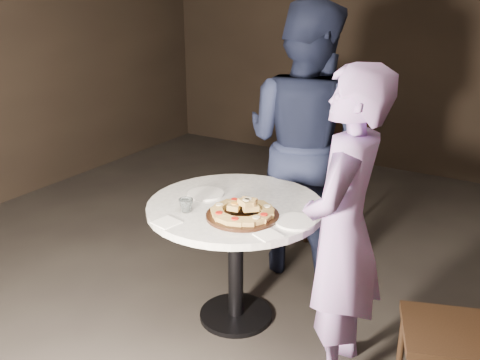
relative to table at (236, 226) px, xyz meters
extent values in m
plane|color=black|center=(0.11, -0.13, -0.63)|extent=(7.00, 7.00, 0.00)
cylinder|color=black|center=(0.00, 0.00, -0.61)|extent=(0.50, 0.50, 0.03)
cylinder|color=black|center=(0.00, 0.00, -0.24)|extent=(0.10, 0.10, 0.71)
cylinder|color=silver|center=(0.00, 0.00, 0.12)|extent=(1.15, 1.15, 0.04)
cylinder|color=black|center=(0.13, -0.14, 0.15)|extent=(0.43, 0.43, 0.02)
cube|color=#A37F3F|center=(0.27, -0.15, 0.18)|extent=(0.07, 0.09, 0.04)
cylinder|color=red|center=(0.27, -0.15, 0.19)|extent=(0.04, 0.04, 0.01)
cube|color=#A37F3F|center=(0.26, -0.09, 0.18)|extent=(0.10, 0.11, 0.04)
cube|color=#A37F3F|center=(0.23, -0.04, 0.18)|extent=(0.11, 0.11, 0.04)
cylinder|color=beige|center=(0.23, -0.04, 0.19)|extent=(0.06, 0.06, 0.01)
cube|color=#A37F3F|center=(0.18, -0.01, 0.18)|extent=(0.11, 0.10, 0.04)
cube|color=#A37F3F|center=(0.13, 0.00, 0.18)|extent=(0.09, 0.07, 0.04)
cylinder|color=red|center=(0.13, 0.00, 0.19)|extent=(0.04, 0.04, 0.01)
cube|color=#A37F3F|center=(0.07, -0.02, 0.18)|extent=(0.11, 0.10, 0.04)
cube|color=#A37F3F|center=(0.03, -0.05, 0.18)|extent=(0.11, 0.11, 0.04)
cylinder|color=red|center=(0.03, -0.05, 0.19)|extent=(0.06, 0.06, 0.01)
cube|color=#A37F3F|center=(0.00, -0.10, 0.18)|extent=(0.08, 0.09, 0.04)
cube|color=#A37F3F|center=(0.00, -0.16, 0.18)|extent=(0.08, 0.10, 0.04)
cylinder|color=beige|center=(0.00, -0.16, 0.19)|extent=(0.05, 0.05, 0.01)
cube|color=#A37F3F|center=(0.02, -0.21, 0.18)|extent=(0.11, 0.11, 0.04)
cube|color=#A37F3F|center=(0.06, -0.26, 0.18)|extent=(0.11, 0.11, 0.04)
cylinder|color=red|center=(0.06, -0.26, 0.19)|extent=(0.06, 0.06, 0.01)
cube|color=#A37F3F|center=(0.11, -0.28, 0.18)|extent=(0.10, 0.08, 0.04)
cube|color=#A37F3F|center=(0.17, -0.27, 0.18)|extent=(0.10, 0.09, 0.04)
cylinder|color=red|center=(0.17, -0.27, 0.19)|extent=(0.05, 0.05, 0.01)
cube|color=#A37F3F|center=(0.22, -0.25, 0.18)|extent=(0.11, 0.10, 0.04)
cube|color=#A37F3F|center=(0.26, -0.20, 0.18)|extent=(0.10, 0.11, 0.04)
cylinder|color=beige|center=(0.26, -0.20, 0.19)|extent=(0.05, 0.05, 0.01)
cube|color=#A37F3F|center=(0.17, -0.13, 0.20)|extent=(0.11, 0.10, 0.03)
cylinder|color=#2D6B1E|center=(0.17, -0.13, 0.22)|extent=(0.06, 0.06, 0.01)
cube|color=#A37F3F|center=(0.12, -0.10, 0.20)|extent=(0.10, 0.09, 0.04)
cylinder|color=beige|center=(0.12, -0.10, 0.22)|extent=(0.05, 0.05, 0.01)
cube|color=#A37F3F|center=(0.09, -0.16, 0.20)|extent=(0.08, 0.10, 0.03)
cylinder|color=orange|center=(0.09, -0.16, 0.22)|extent=(0.05, 0.05, 0.01)
cube|color=#A37F3F|center=(0.16, -0.12, 0.23)|extent=(0.10, 0.08, 0.04)
cylinder|color=beige|center=(0.16, -0.12, 0.25)|extent=(0.05, 0.05, 0.01)
cube|color=#A37F3F|center=(0.16, -0.14, 0.23)|extent=(0.11, 0.10, 0.04)
cylinder|color=beige|center=(0.16, -0.14, 0.25)|extent=(0.05, 0.05, 0.01)
cylinder|color=white|center=(-0.23, 0.02, 0.15)|extent=(0.27, 0.27, 0.01)
cylinder|color=white|center=(0.41, -0.06, 0.15)|extent=(0.26, 0.26, 0.01)
imported|color=silver|center=(-0.17, -0.24, 0.18)|extent=(0.08, 0.08, 0.08)
cube|color=white|center=(-0.17, -0.42, 0.15)|extent=(0.15, 0.15, 0.01)
cube|color=white|center=(0.36, -0.27, 0.15)|extent=(0.15, 0.15, 0.01)
cube|color=black|center=(0.05, 1.45, -0.12)|extent=(0.61, 0.61, 0.04)
cube|color=black|center=(0.13, 1.22, 0.13)|extent=(0.46, 0.21, 0.51)
cylinder|color=black|center=(0.17, 1.71, -0.38)|extent=(0.05, 0.05, 0.51)
cylinder|color=black|center=(-0.21, 1.56, -0.38)|extent=(0.05, 0.05, 0.51)
cylinder|color=black|center=(0.31, 1.33, -0.38)|extent=(0.05, 0.05, 0.51)
cylinder|color=black|center=(-0.07, 1.18, -0.38)|extent=(0.05, 0.05, 0.51)
cube|color=black|center=(1.26, -0.14, -0.18)|extent=(0.53, 0.53, 0.04)
cylinder|color=black|center=(1.03, -0.03, -0.41)|extent=(0.05, 0.05, 0.44)
cylinder|color=black|center=(1.36, 0.09, -0.41)|extent=(0.05, 0.05, 0.44)
imported|color=black|center=(0.05, 0.81, 0.32)|extent=(1.00, 0.82, 1.89)
imported|color=#7E65A3|center=(0.71, -0.14, 0.20)|extent=(0.44, 0.63, 1.65)
camera|label=1|loc=(1.52, -2.42, 1.34)|focal=40.00mm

